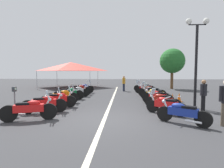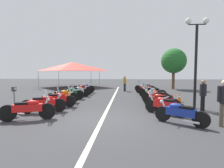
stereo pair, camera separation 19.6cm
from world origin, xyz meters
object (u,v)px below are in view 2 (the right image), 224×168
(motorcycle_left_row_2, at_px, (58,99))
(motorcycle_right_row_2, at_px, (161,101))
(motorcycle_right_row_7, at_px, (146,88))
(bystander_1, at_px, (203,93))
(motorcycle_left_row_0, at_px, (29,109))
(motorcycle_right_row_5, at_px, (152,92))
(roadside_tree_0, at_px, (174,61))
(motorcycle_right_row_0, at_px, (180,113))
(motorcycle_right_row_6, at_px, (149,90))
(motorcycle_left_row_7, at_px, (84,88))
(parking_meter, at_px, (14,95))
(motorcycle_left_row_5, at_px, (77,91))
(motorcycle_left_row_3, at_px, (62,96))
(bystander_0, at_px, (224,99))
(bystander_2, at_px, (125,82))
(traffic_cone_1, at_px, (172,98))
(event_tent, at_px, (72,67))
(motorcycle_left_row_1, at_px, (44,103))
(motorcycle_right_row_1, at_px, (164,105))
(street_lamp_twin_globe, at_px, (196,47))
(traffic_cone_0, at_px, (179,97))
(motorcycle_left_row_6, at_px, (80,89))
(motorcycle_right_row_8, at_px, (145,87))
(motorcycle_right_row_4, at_px, (155,94))
(motorcycle_right_row_3, at_px, (157,97))
(motorcycle_left_row_4, at_px, (69,93))

(motorcycle_left_row_2, height_order, motorcycle_right_row_2, motorcycle_left_row_2)
(motorcycle_right_row_7, relative_size, bystander_1, 1.20)
(motorcycle_left_row_0, relative_size, motorcycle_right_row_5, 1.08)
(motorcycle_right_row_7, relative_size, roadside_tree_0, 0.41)
(motorcycle_right_row_0, distance_m, motorcycle_right_row_6, 7.99)
(motorcycle_left_row_7, distance_m, parking_meter, 8.36)
(motorcycle_left_row_5, bearing_deg, motorcycle_left_row_3, -118.25)
(bystander_0, relative_size, bystander_2, 1.10)
(motorcycle_left_row_2, height_order, traffic_cone_1, motorcycle_left_row_2)
(event_tent, bearing_deg, motorcycle_right_row_7, -124.72)
(motorcycle_left_row_1, bearing_deg, roadside_tree_0, 32.26)
(motorcycle_left_row_2, xyz_separation_m, motorcycle_right_row_1, (-1.15, -5.57, -0.02))
(street_lamp_twin_globe, xyz_separation_m, traffic_cone_0, (2.07, 0.21, -3.02))
(motorcycle_right_row_1, xyz_separation_m, event_tent, (14.02, 8.68, 2.19))
(motorcycle_left_row_2, distance_m, motorcycle_right_row_7, 8.83)
(motorcycle_left_row_6, relative_size, roadside_tree_0, 0.46)
(motorcycle_right_row_0, bearing_deg, motorcycle_right_row_2, -52.07)
(motorcycle_left_row_5, height_order, motorcycle_right_row_8, motorcycle_right_row_8)
(motorcycle_left_row_1, bearing_deg, bystander_0, -32.91)
(motorcycle_right_row_5, xyz_separation_m, bystander_1, (-4.44, -1.88, 0.45))
(parking_meter, bearing_deg, street_lamp_twin_globe, 19.77)
(motorcycle_right_row_7, xyz_separation_m, bystander_2, (1.70, 1.96, 0.44))
(motorcycle_right_row_1, relative_size, motorcycle_right_row_2, 0.97)
(motorcycle_left_row_5, bearing_deg, bystander_0, -68.06)
(bystander_1, bearing_deg, parking_meter, 50.59)
(street_lamp_twin_globe, bearing_deg, motorcycle_left_row_0, 111.51)
(motorcycle_right_row_7, bearing_deg, bystander_0, 126.42)
(motorcycle_left_row_7, distance_m, motorcycle_right_row_8, 5.96)
(motorcycle_right_row_1, height_order, motorcycle_right_row_4, same)
(motorcycle_left_row_7, xyz_separation_m, motorcycle_right_row_1, (-7.80, -5.72, -0.02))
(motorcycle_left_row_1, xyz_separation_m, motorcycle_right_row_3, (2.69, -5.85, -0.01))
(motorcycle_left_row_2, relative_size, motorcycle_left_row_4, 0.96)
(motorcycle_right_row_1, height_order, motorcycle_right_row_2, motorcycle_right_row_1)
(motorcycle_left_row_3, relative_size, motorcycle_left_row_5, 1.02)
(parking_meter, distance_m, traffic_cone_1, 9.01)
(motorcycle_right_row_1, height_order, motorcycle_right_row_8, motorcycle_right_row_8)
(motorcycle_left_row_0, bearing_deg, bystander_1, -3.04)
(motorcycle_right_row_0, height_order, motorcycle_right_row_4, motorcycle_right_row_4)
(motorcycle_right_row_4, distance_m, motorcycle_right_row_6, 2.59)
(motorcycle_left_row_4, distance_m, traffic_cone_0, 7.55)
(traffic_cone_1, bearing_deg, parking_meter, 113.64)
(event_tent, bearing_deg, motorcycle_left_row_7, -154.52)
(motorcycle_left_row_1, xyz_separation_m, traffic_cone_0, (3.75, -7.49, -0.18))
(roadside_tree_0, relative_size, event_tent, 0.69)
(motorcycle_left_row_1, relative_size, traffic_cone_0, 3.33)
(motorcycle_left_row_2, bearing_deg, roadside_tree_0, 36.32)
(parking_meter, bearing_deg, motorcycle_left_row_1, 20.56)
(motorcycle_right_row_2, relative_size, motorcycle_right_row_6, 0.96)
(motorcycle_left_row_7, height_order, motorcycle_right_row_8, motorcycle_left_row_7)
(motorcycle_left_row_4, xyz_separation_m, motorcycle_right_row_6, (2.51, -5.94, -0.02))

